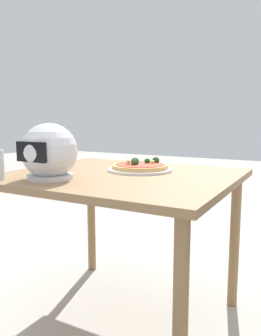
% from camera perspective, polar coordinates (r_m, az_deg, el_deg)
% --- Properties ---
extents(ground_plane, '(14.00, 14.00, 0.00)m').
position_cam_1_polar(ground_plane, '(1.82, -1.61, -23.85)').
color(ground_plane, '#B2ADA3').
extents(dining_table, '(1.01, 0.90, 0.72)m').
position_cam_1_polar(dining_table, '(1.58, -1.70, -4.08)').
color(dining_table, olive).
rests_on(dining_table, ground).
extents(pizza_plate, '(0.31, 0.31, 0.01)m').
position_cam_1_polar(pizza_plate, '(1.65, 1.62, -0.26)').
color(pizza_plate, white).
rests_on(pizza_plate, dining_table).
extents(pizza, '(0.27, 0.27, 0.05)m').
position_cam_1_polar(pizza, '(1.65, 1.66, 0.39)').
color(pizza, tan).
rests_on(pizza, pizza_plate).
extents(motorcycle_helmet, '(0.23, 0.23, 0.23)m').
position_cam_1_polar(motorcycle_helmet, '(1.45, -13.44, 2.52)').
color(motorcycle_helmet, silver).
rests_on(motorcycle_helmet, dining_table).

